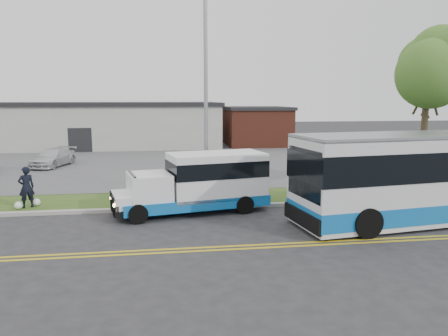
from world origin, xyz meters
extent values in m
plane|color=#28282B|center=(0.00, 0.00, 0.00)|extent=(140.00, 140.00, 0.00)
cube|color=gold|center=(0.00, -3.85, 0.01)|extent=(70.00, 0.12, 0.01)
cube|color=gold|center=(0.00, -4.15, 0.01)|extent=(70.00, 0.12, 0.01)
cube|color=#9E9B93|center=(0.00, 1.10, 0.07)|extent=(80.00, 0.30, 0.15)
cube|color=#2B4617|center=(0.00, 2.90, 0.05)|extent=(80.00, 3.30, 0.10)
cube|color=#4C4C4F|center=(0.00, 17.00, 0.05)|extent=(80.00, 25.00, 0.10)
cube|color=#9E9E99|center=(-6.00, 27.00, 2.00)|extent=(25.00, 10.00, 4.00)
cube|color=black|center=(-6.00, 27.00, 4.17)|extent=(25.40, 10.40, 0.35)
cube|color=black|center=(-6.00, 22.05, 1.10)|extent=(2.00, 0.15, 2.20)
cube|color=brown|center=(10.50, 26.00, 1.80)|extent=(6.00, 7.00, 3.60)
cube|color=black|center=(10.50, 26.00, 3.75)|extent=(6.30, 7.30, 0.30)
cylinder|color=#31261B|center=(14.00, 3.00, 2.48)|extent=(0.32, 0.32, 4.76)
ellipsoid|color=#426925|center=(14.00, 3.00, 6.22)|extent=(5.20, 5.20, 4.42)
cylinder|color=gray|center=(3.00, 2.80, 4.85)|extent=(0.18, 0.18, 9.50)
cube|color=#1060AE|center=(2.26, 0.65, 0.49)|extent=(6.37, 3.23, 0.45)
cube|color=white|center=(3.23, 0.85, 1.52)|extent=(4.27, 2.80, 1.88)
cube|color=black|center=(3.23, 0.85, 1.83)|extent=(4.29, 2.84, 0.67)
cube|color=white|center=(0.42, 0.28, 1.21)|extent=(1.96, 2.21, 1.07)
cube|color=black|center=(-0.23, 0.14, 1.39)|extent=(0.43, 1.68, 0.81)
cube|color=white|center=(-0.54, 0.08, 0.76)|extent=(1.24, 1.98, 0.49)
cube|color=black|center=(-0.94, 0.00, 0.49)|extent=(0.50, 1.82, 0.45)
sphere|color=#FFD88C|center=(-0.85, -0.66, 0.72)|extent=(0.21, 0.21, 0.18)
sphere|color=#FFD88C|center=(-1.11, 0.65, 0.72)|extent=(0.21, 0.21, 0.18)
cylinder|color=black|center=(0.00, -0.79, 0.38)|extent=(0.79, 0.40, 0.75)
cylinder|color=black|center=(-0.38, 1.10, 0.38)|extent=(0.79, 0.40, 0.75)
cylinder|color=black|center=(4.30, 0.08, 0.38)|extent=(0.79, 0.40, 0.75)
cylinder|color=black|center=(3.91, 1.98, 0.38)|extent=(0.79, 0.40, 0.75)
cube|color=silver|center=(11.93, -1.80, 1.72)|extent=(12.46, 4.39, 3.21)
cube|color=#1060AE|center=(11.93, -1.80, 0.61)|extent=(12.48, 4.42, 0.67)
cube|color=black|center=(11.93, -1.80, 2.33)|extent=(12.51, 4.44, 1.05)
cube|color=black|center=(5.94, -2.62, 2.11)|extent=(0.45, 2.54, 1.77)
cube|color=black|center=(5.86, -2.63, 0.50)|extent=(0.51, 2.76, 0.55)
cylinder|color=black|center=(7.82, -3.68, 0.53)|extent=(1.10, 0.50, 1.06)
cylinder|color=black|center=(7.47, -1.09, 0.53)|extent=(1.10, 0.50, 1.06)
imported|color=black|center=(-4.79, 2.04, 0.99)|extent=(0.77, 0.68, 1.78)
imported|color=silver|center=(-6.44, 13.93, 0.71)|extent=(2.84, 4.49, 1.21)
sphere|color=white|center=(-5.09, 1.79, 0.26)|extent=(0.32, 0.32, 0.32)
sphere|color=white|center=(-4.49, 2.29, 0.26)|extent=(0.32, 0.32, 0.32)
camera|label=1|loc=(0.91, -17.19, 4.72)|focal=35.00mm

